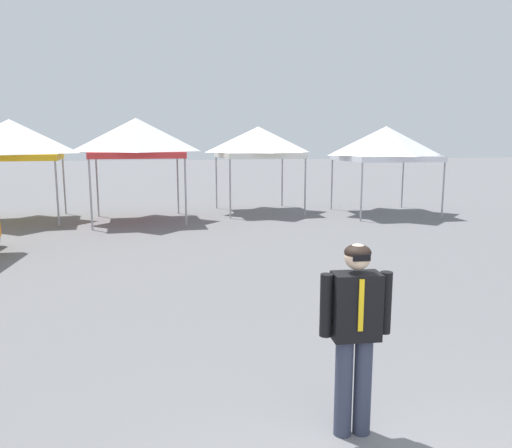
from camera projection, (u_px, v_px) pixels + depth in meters
The scene contains 5 objects.
canopy_tent_left_of_center at pixel (10, 140), 16.08m from camera, with size 3.24×3.24×3.36m.
canopy_tent_center at pixel (137, 138), 16.21m from camera, with size 3.05×3.05×3.40m.
canopy_tent_far_left at pixel (259, 142), 18.45m from camera, with size 2.99×2.99×3.19m.
canopy_tent_behind_left at pixel (386, 144), 17.93m from camera, with size 3.23×3.23×3.19m.
person_foreground at pixel (355, 326), 4.38m from camera, with size 0.65×0.28×1.78m.
Camera 1 is at (-1.70, -2.43, 2.65)m, focal length 34.74 mm.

